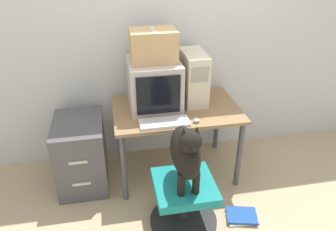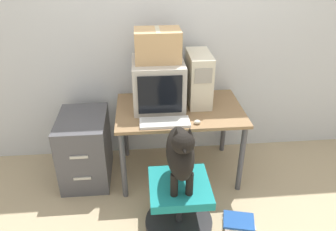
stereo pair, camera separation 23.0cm
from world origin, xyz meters
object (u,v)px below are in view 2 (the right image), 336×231
object	(u,v)px
pc_tower	(199,78)
book_stack_floor	(239,222)
keyboard	(165,122)
filing_cabinet	(85,148)
office_chair	(179,203)
crt_monitor	(158,84)
dog	(180,152)
cardboard_box	(158,45)

from	to	relation	value
pc_tower	book_stack_floor	xyz separation A→B (m)	(0.23, -0.88, -0.93)
pc_tower	keyboard	xyz separation A→B (m)	(-0.35, -0.39, -0.23)
book_stack_floor	filing_cabinet	bearing A→B (deg)	150.36
pc_tower	office_chair	world-z (taller)	pc_tower
crt_monitor	office_chair	size ratio (longest dim) A/B	0.88
pc_tower	office_chair	distance (m)	1.13
crt_monitor	keyboard	bearing A→B (deg)	-85.19
crt_monitor	pc_tower	size ratio (longest dim) A/B	1.02
keyboard	office_chair	size ratio (longest dim) A/B	0.76
crt_monitor	book_stack_floor	world-z (taller)	crt_monitor
office_chair	dog	bearing A→B (deg)	-90.00
filing_cabinet	book_stack_floor	xyz separation A→B (m)	(1.31, -0.75, -0.31)
keyboard	dog	bearing A→B (deg)	-80.08
pc_tower	keyboard	world-z (taller)	pc_tower
dog	filing_cabinet	world-z (taller)	dog
book_stack_floor	office_chair	bearing A→B (deg)	174.08
office_chair	filing_cabinet	world-z (taller)	filing_cabinet
pc_tower	cardboard_box	world-z (taller)	cardboard_box
filing_cabinet	pc_tower	bearing A→B (deg)	6.92
pc_tower	keyboard	distance (m)	0.57
keyboard	office_chair	xyz separation A→B (m)	(0.08, -0.44, -0.50)
office_chair	cardboard_box	world-z (taller)	cardboard_box
filing_cabinet	cardboard_box	xyz separation A→B (m)	(0.71, 0.09, 0.95)
office_chair	cardboard_box	distance (m)	1.32
crt_monitor	keyboard	xyz separation A→B (m)	(0.03, -0.35, -0.20)
crt_monitor	filing_cabinet	xyz separation A→B (m)	(-0.71, -0.09, -0.60)
crt_monitor	filing_cabinet	bearing A→B (deg)	-172.76
crt_monitor	pc_tower	xyz separation A→B (m)	(0.38, 0.04, 0.02)
pc_tower	dog	world-z (taller)	pc_tower
pc_tower	office_chair	bearing A→B (deg)	-107.94
office_chair	crt_monitor	bearing A→B (deg)	97.77
office_chair	book_stack_floor	bearing A→B (deg)	-5.92
filing_cabinet	dog	bearing A→B (deg)	-40.74
crt_monitor	filing_cabinet	distance (m)	0.94
pc_tower	book_stack_floor	bearing A→B (deg)	-75.50
crt_monitor	filing_cabinet	world-z (taller)	crt_monitor
crt_monitor	book_stack_floor	bearing A→B (deg)	-54.27
crt_monitor	office_chair	bearing A→B (deg)	-82.23
dog	filing_cabinet	xyz separation A→B (m)	(-0.82, 0.71, -0.40)
filing_cabinet	book_stack_floor	world-z (taller)	filing_cabinet
dog	crt_monitor	bearing A→B (deg)	97.69
crt_monitor	office_chair	xyz separation A→B (m)	(0.11, -0.79, -0.70)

